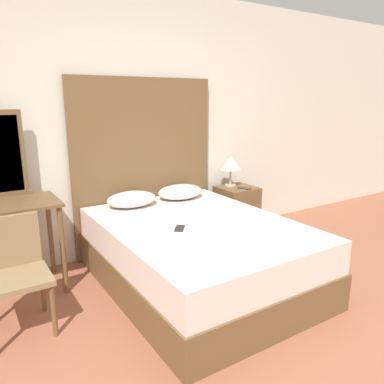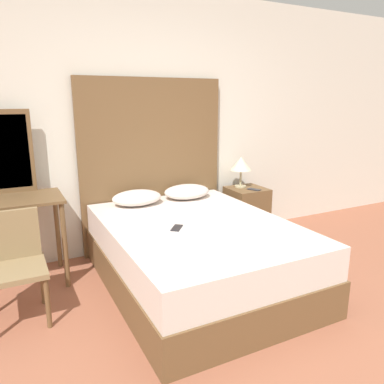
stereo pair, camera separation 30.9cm
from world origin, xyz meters
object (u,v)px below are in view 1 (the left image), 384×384
object	(u,v)px
phone_on_nightstand	(244,188)
chair	(14,267)
vanity_desk	(6,221)
phone_on_bed	(180,228)
table_lamp	(231,164)
nightstand	(236,211)
bed	(198,254)

from	to	relation	value
phone_on_nightstand	chair	world-z (taller)	chair
vanity_desk	chair	world-z (taller)	chair
phone_on_bed	table_lamp	bearing A→B (deg)	36.46
nightstand	chair	distance (m)	2.60
vanity_desk	phone_on_bed	bearing A→B (deg)	-32.44
table_lamp	phone_on_nightstand	size ratio (longest dim) A/B	2.18
table_lamp	bed	bearing A→B (deg)	-139.88
nightstand	table_lamp	size ratio (longest dim) A/B	1.67
vanity_desk	chair	size ratio (longest dim) A/B	1.03
table_lamp	chair	xyz separation A→B (m)	(-2.48, -0.71, -0.41)
phone_on_bed	table_lamp	distance (m)	1.58
phone_on_nightstand	table_lamp	bearing A→B (deg)	108.01
phone_on_bed	phone_on_nightstand	size ratio (longest dim) A/B	0.97
bed	table_lamp	world-z (taller)	table_lamp
table_lamp	chair	size ratio (longest dim) A/B	0.45
nightstand	phone_on_nightstand	size ratio (longest dim) A/B	3.62
phone_on_bed	phone_on_nightstand	distance (m)	1.50
chair	table_lamp	bearing A→B (deg)	15.91
nightstand	phone_on_bed	bearing A→B (deg)	-146.90
phone_on_bed	nightstand	distance (m)	1.56
bed	nightstand	world-z (taller)	nightstand
nightstand	vanity_desk	distance (m)	2.51
vanity_desk	phone_on_nightstand	bearing A→B (deg)	-0.57
phone_on_bed	vanity_desk	distance (m)	1.42
bed	phone_on_nightstand	size ratio (longest dim) A/B	12.14
table_lamp	phone_on_nightstand	distance (m)	0.33
bed	vanity_desk	world-z (taller)	vanity_desk
phone_on_bed	chair	size ratio (longest dim) A/B	0.20
nightstand	table_lamp	xyz separation A→B (m)	(-0.04, 0.08, 0.57)
bed	table_lamp	distance (m)	1.47
table_lamp	vanity_desk	bearing A→B (deg)	-176.21
phone_on_bed	chair	distance (m)	1.25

